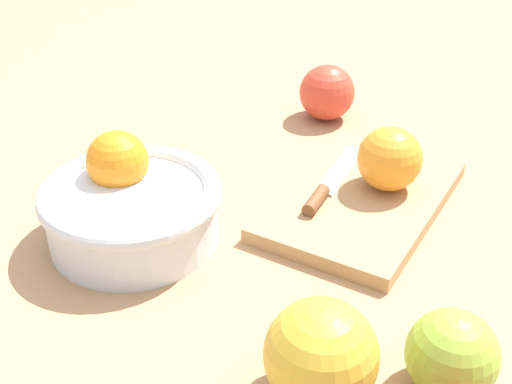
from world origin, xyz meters
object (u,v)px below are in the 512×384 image
(cutting_board, at_px, (362,200))
(apple_back_right, at_px, (327,93))
(apple_front_left_3, at_px, (452,355))
(apple_front_left_2, at_px, (321,355))
(orange_on_board, at_px, (390,159))
(knife, at_px, (327,187))
(bowl, at_px, (131,205))

(cutting_board, distance_m, apple_back_right, 0.22)
(cutting_board, bearing_deg, apple_front_left_3, -135.99)
(apple_front_left_2, relative_size, apple_front_left_3, 1.22)
(apple_front_left_2, bearing_deg, orange_on_board, 17.96)
(orange_on_board, bearing_deg, knife, 133.67)
(knife, height_order, apple_front_left_2, apple_front_left_2)
(cutting_board, distance_m, apple_front_left_2, 0.27)
(orange_on_board, distance_m, apple_front_left_3, 0.26)
(apple_back_right, distance_m, apple_front_left_3, 0.47)
(apple_front_left_2, bearing_deg, apple_back_right, 31.35)
(bowl, height_order, cutting_board, bowl)
(orange_on_board, xyz_separation_m, knife, (-0.04, 0.05, -0.03))
(bowl, bearing_deg, apple_front_left_3, -89.40)
(bowl, relative_size, orange_on_board, 2.58)
(bowl, bearing_deg, orange_on_board, -38.34)
(apple_front_left_2, bearing_deg, apple_front_left_3, -48.59)
(cutting_board, bearing_deg, apple_back_right, 41.91)
(cutting_board, bearing_deg, apple_front_left_2, -157.36)
(orange_on_board, xyz_separation_m, apple_back_right, (0.14, 0.16, -0.01))
(bowl, relative_size, apple_front_left_3, 2.56)
(orange_on_board, height_order, apple_back_right, orange_on_board)
(knife, xyz_separation_m, apple_front_left_2, (-0.23, -0.14, 0.02))
(knife, height_order, apple_front_left_3, apple_front_left_3)
(bowl, height_order, apple_front_left_2, bowl)
(orange_on_board, distance_m, knife, 0.07)
(knife, distance_m, apple_front_left_3, 0.26)
(bowl, distance_m, apple_front_left_2, 0.26)
(knife, relative_size, apple_front_left_3, 2.26)
(apple_back_right, relative_size, apple_front_left_3, 1.06)
(bowl, xyz_separation_m, cutting_board, (0.18, -0.15, -0.03))
(cutting_board, xyz_separation_m, apple_back_right, (0.16, 0.15, 0.03))
(apple_back_right, bearing_deg, apple_front_left_3, -136.97)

